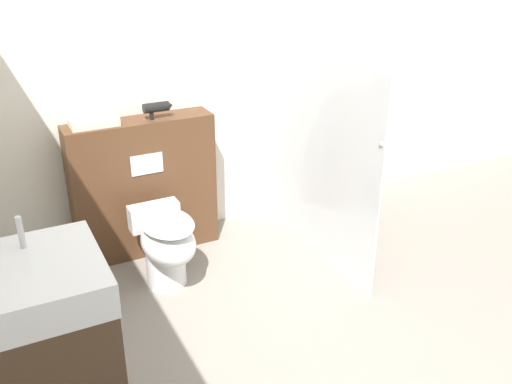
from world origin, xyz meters
name	(u,v)px	position (x,y,z in m)	size (l,w,h in m)	color
wall_back	(194,68)	(0.00, 2.29, 1.25)	(8.00, 0.06, 2.50)	silver
partition_panel	(144,187)	(-0.50, 2.08, 0.50)	(1.01, 0.25, 0.99)	#51331E
shower_glass	(318,107)	(0.58, 1.54, 1.08)	(0.04, 1.44, 2.16)	silver
toilet	(166,244)	(-0.53, 1.55, 0.31)	(0.33, 0.57, 0.50)	white
sink_vanity	(48,364)	(-1.39, 0.51, 0.49)	(0.55, 0.57, 1.11)	#473323
hair_drier	(157,107)	(-0.37, 2.04, 1.07)	(0.20, 0.07, 0.11)	black
folded_towel	(94,122)	(-0.79, 2.08, 1.02)	(0.31, 0.18, 0.05)	beige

